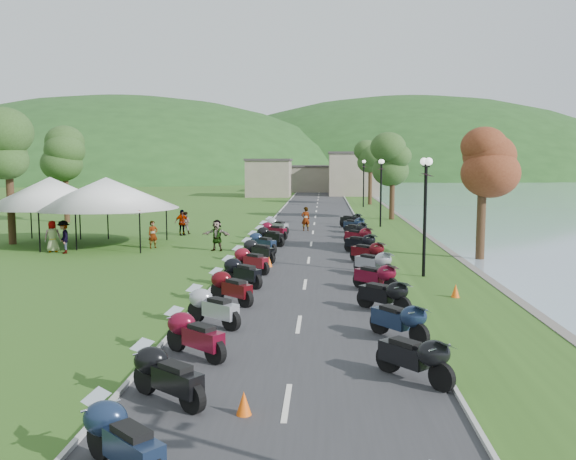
{
  "coord_description": "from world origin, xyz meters",
  "views": [
    {
      "loc": [
        0.72,
        -7.9,
        4.9
      ],
      "look_at": [
        -1.15,
        24.0,
        1.3
      ],
      "focal_mm": 38.0,
      "sensor_mm": 36.0,
      "label": 1
    }
  ],
  "objects": [
    {
      "name": "road",
      "position": [
        0.0,
        40.0,
        0.01
      ],
      "size": [
        7.0,
        120.0,
        0.02
      ],
      "primitive_type": "cube",
      "color": "#303033",
      "rests_on": "ground"
    },
    {
      "name": "hills_backdrop",
      "position": [
        0.0,
        200.0,
        0.0
      ],
      "size": [
        360.0,
        120.0,
        76.0
      ],
      "primitive_type": null,
      "color": "#285621",
      "rests_on": "ground"
    },
    {
      "name": "moto_row_left",
      "position": [
        -2.45,
        15.48,
        0.55
      ],
      "size": [
        2.6,
        37.29,
        1.1
      ],
      "primitive_type": null,
      "color": "#331411",
      "rests_on": "ground"
    },
    {
      "name": "tree_lakeside",
      "position": [
        8.62,
        23.02,
        3.86
      ],
      "size": [
        2.78,
        2.78,
        7.72
      ],
      "primitive_type": null,
      "color": "#365A24",
      "rests_on": "ground"
    },
    {
      "name": "pedestrian_a",
      "position": [
        -8.93,
        25.85,
        0.0
      ],
      "size": [
        0.7,
        0.69,
        1.56
      ],
      "primitive_type": "imported",
      "rotation": [
        0.0,
        0.0,
        0.7
      ],
      "color": "slate",
      "rests_on": "ground"
    },
    {
      "name": "moto_row_right",
      "position": [
        2.78,
        21.27,
        0.55
      ],
      "size": [
        2.6,
        34.12,
        1.1
      ],
      "primitive_type": null,
      "color": "#331411",
      "rests_on": "ground"
    },
    {
      "name": "pedestrian_c",
      "position": [
        -13.15,
        23.63,
        0.0
      ],
      "size": [
        0.98,
        1.23,
        1.78
      ],
      "primitive_type": "imported",
      "rotation": [
        0.0,
        0.0,
        5.23
      ],
      "color": "slate",
      "rests_on": "ground"
    },
    {
      "name": "tree_park_left",
      "position": [
        -17.79,
        27.08,
        4.49
      ],
      "size": [
        3.23,
        3.23,
        8.98
      ],
      "primitive_type": null,
      "color": "#365A24",
      "rests_on": "ground"
    },
    {
      "name": "pedestrian_b",
      "position": [
        -8.66,
        32.68,
        0.0
      ],
      "size": [
        0.78,
        0.48,
        1.53
      ],
      "primitive_type": "imported",
      "rotation": [
        0.0,
        0.0,
        3.24
      ],
      "color": "slate",
      "rests_on": "ground"
    },
    {
      "name": "vendor_tent_main",
      "position": [
        -11.85,
        26.69,
        2.0
      ],
      "size": [
        5.53,
        5.53,
        4.0
      ],
      "primitive_type": null,
      "color": "silver",
      "rests_on": "ground"
    },
    {
      "name": "far_building",
      "position": [
        -2.0,
        85.0,
        2.5
      ],
      "size": [
        18.0,
        16.0,
        5.0
      ],
      "primitive_type": "cube",
      "color": "gray",
      "rests_on": "ground"
    },
    {
      "name": "traffic_cone_near",
      "position": [
        -0.79,
        3.35,
        0.24
      ],
      "size": [
        0.31,
        0.31,
        0.49
      ],
      "primitive_type": "cone",
      "color": "#F2590C",
      "rests_on": "ground"
    },
    {
      "name": "vendor_tent_side",
      "position": [
        -15.43,
        27.26,
        2.0
      ],
      "size": [
        4.99,
        4.99,
        4.0
      ],
      "primitive_type": null,
      "color": "silver",
      "rests_on": "ground"
    }
  ]
}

